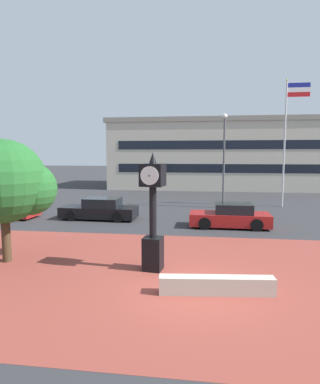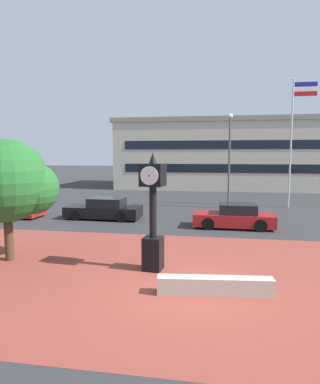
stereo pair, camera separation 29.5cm
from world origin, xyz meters
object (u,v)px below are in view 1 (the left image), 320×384
at_px(car_street_distant, 231,217).
at_px(plaza_tree, 9,183).
at_px(flagpole_primary, 288,132).
at_px(civic_building, 231,154).
at_px(street_lamp_post, 224,151).
at_px(car_street_near, 1,208).
at_px(car_street_far, 100,210).
at_px(street_clock, 153,213).

bearing_deg(car_street_distant, plaza_tree, 130.14).
relative_size(flagpole_primary, civic_building, 0.33).
relative_size(car_street_distant, street_lamp_post, 0.63).
distance_m(plaza_tree, car_street_near, 9.73).
relative_size(plaza_tree, car_street_far, 0.97).
relative_size(car_street_near, car_street_distant, 1.08).
bearing_deg(plaza_tree, civic_building, 71.57).
bearing_deg(street_lamp_post, car_street_near, -157.61).
distance_m(car_street_near, flagpole_primary, 20.07).
xyz_separation_m(street_clock, car_street_near, (-10.69, 7.98, -1.36)).
bearing_deg(car_street_near, civic_building, -32.86).
xyz_separation_m(street_clock, flagpole_primary, (7.55, 14.77, 3.51)).
height_order(civic_building, street_lamp_post, civic_building).
bearing_deg(car_street_near, car_street_far, -84.66).
bearing_deg(plaza_tree, car_street_distant, 39.58).
bearing_deg(car_street_far, car_street_near, 94.73).
xyz_separation_m(car_street_far, car_street_distant, (7.60, -1.20, -0.00)).
bearing_deg(civic_building, street_lamp_post, -95.78).
bearing_deg(flagpole_primary, plaza_tree, -131.40).
bearing_deg(street_lamp_post, civic_building, 84.22).
relative_size(street_clock, car_street_far, 0.87).
height_order(street_clock, civic_building, civic_building).
height_order(street_clock, plaza_tree, plaza_tree).
bearing_deg(street_clock, flagpole_primary, 70.40).
relative_size(street_clock, plaza_tree, 0.89).
bearing_deg(car_street_far, plaza_tree, 176.51).
height_order(plaza_tree, flagpole_primary, flagpole_primary).
distance_m(street_clock, car_street_far, 9.58).
bearing_deg(plaza_tree, street_lamp_post, 58.35).
distance_m(street_clock, car_street_near, 13.41).
height_order(flagpole_primary, civic_building, flagpole_primary).
bearing_deg(car_street_distant, civic_building, -3.40).
distance_m(car_street_far, street_lamp_post, 9.86).
relative_size(car_street_far, flagpole_primary, 0.49).
xyz_separation_m(plaza_tree, car_street_near, (-5.46, 7.72, -2.28)).
relative_size(car_street_far, car_street_distant, 1.08).
bearing_deg(flagpole_primary, car_street_near, -159.60).
bearing_deg(street_lamp_post, flagpole_primary, 14.11).
relative_size(car_street_far, street_lamp_post, 0.68).
bearing_deg(car_street_distant, street_clock, 157.27).
relative_size(civic_building, street_lamp_post, 4.12).
distance_m(street_clock, civic_building, 30.35).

